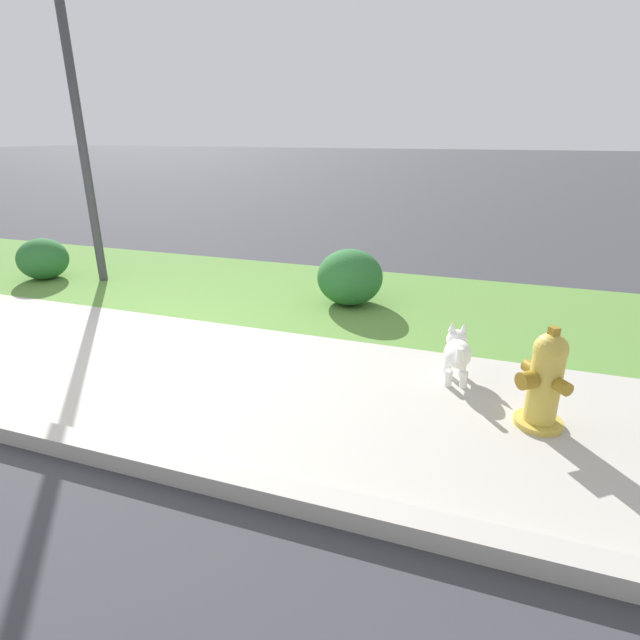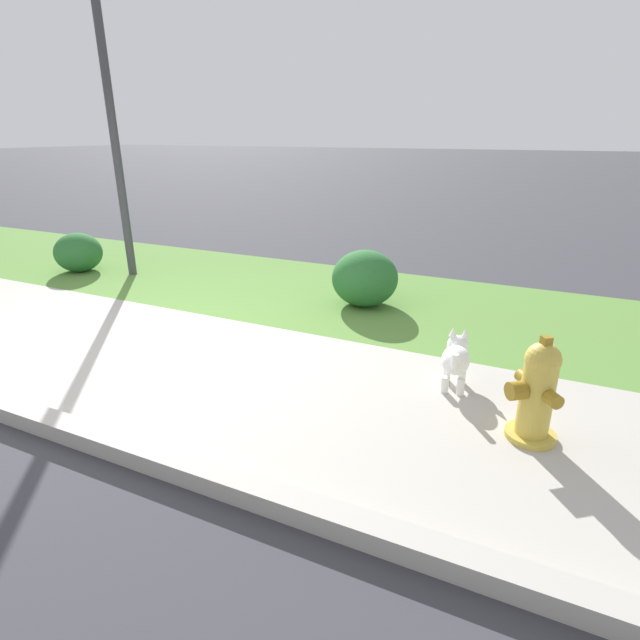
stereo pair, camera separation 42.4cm
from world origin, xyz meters
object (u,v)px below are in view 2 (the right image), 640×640
Objects in this scene: fire_hydrant_by_grass_verge at (537,392)px; small_white_dog at (456,358)px; street_lamp at (98,21)px; shrub_bush_near_lamp at (78,252)px; shrub_bush_far_verge at (365,278)px.

small_white_dog is (-0.60, 0.53, -0.10)m from fire_hydrant_by_grass_verge.
street_lamp is 7.35× the size of shrub_bush_near_lamp.
street_lamp is at bearing -177.80° from shrub_bush_far_verge.
small_white_dog is at bearing 10.71° from fire_hydrant_by_grass_verge.
fire_hydrant_by_grass_verge is 6.45m from shrub_bush_near_lamp.
shrub_bush_far_verge is at bearing 2.20° from street_lamp.
small_white_dog is at bearing -49.46° from shrub_bush_far_verge.
fire_hydrant_by_grass_verge reaches higher than shrub_bush_far_verge.
shrub_bush_near_lamp is (-5.60, 1.24, 0.03)m from small_white_dog.
shrub_bush_near_lamp is at bearing -175.64° from shrub_bush_far_verge.
street_lamp is at bearing 66.06° from small_white_dog.
small_white_dog is 5.79m from street_lamp.
shrub_bush_far_verge reaches higher than shrub_bush_near_lamp.
small_white_dog is at bearing -12.52° from shrub_bush_near_lamp.
shrub_bush_near_lamp is (-0.80, -0.19, -2.87)m from street_lamp.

